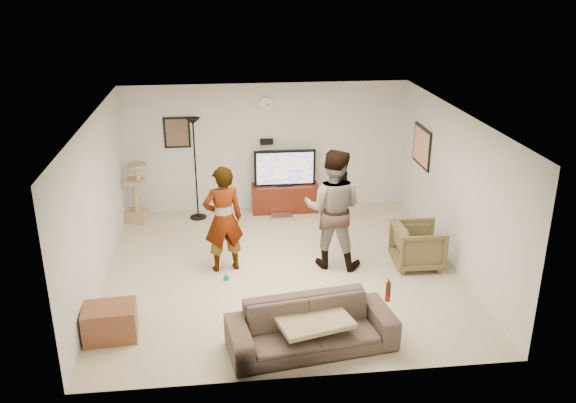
{
  "coord_description": "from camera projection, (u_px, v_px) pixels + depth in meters",
  "views": [
    {
      "loc": [
        -0.88,
        -8.55,
        4.48
      ],
      "look_at": [
        0.13,
        0.2,
        1.08
      ],
      "focal_mm": 37.51,
      "sensor_mm": 36.0,
      "label": 1
    }
  ],
  "objects": [
    {
      "name": "floor_lamp",
      "position": [
        196.0,
        169.0,
        11.29
      ],
      "size": [
        0.32,
        0.32,
        1.97
      ],
      "primitive_type": "cylinder",
      "color": "black",
      "rests_on": "floor"
    },
    {
      "name": "wall_front",
      "position": [
        307.0,
        283.0,
        6.63
      ],
      "size": [
        5.5,
        0.04,
        2.5
      ],
      "primitive_type": "cube",
      "color": "silver",
      "rests_on": "floor"
    },
    {
      "name": "tv",
      "position": [
        285.0,
        168.0,
        11.67
      ],
      "size": [
        1.19,
        0.08,
        0.71
      ],
      "primitive_type": "cube",
      "color": "black",
      "rests_on": "tv_stand"
    },
    {
      "name": "tv_screen",
      "position": [
        285.0,
        169.0,
        11.63
      ],
      "size": [
        1.1,
        0.01,
        0.62
      ],
      "primitive_type": "cube",
      "color": "gold",
      "rests_on": "tv"
    },
    {
      "name": "person_left",
      "position": [
        223.0,
        219.0,
        9.34
      ],
      "size": [
        0.7,
        0.54,
        1.72
      ],
      "primitive_type": "imported",
      "rotation": [
        0.0,
        0.0,
        3.35
      ],
      "color": "#BEBEBE",
      "rests_on": "floor"
    },
    {
      "name": "wall_back",
      "position": [
        266.0,
        147.0,
        11.73
      ],
      "size": [
        5.5,
        0.04,
        2.5
      ],
      "primitive_type": "cube",
      "color": "silver",
      "rests_on": "floor"
    },
    {
      "name": "toy_ball",
      "position": [
        226.0,
        277.0,
        9.29
      ],
      "size": [
        0.09,
        0.09,
        0.09
      ],
      "primitive_type": "sphere",
      "color": "#00888B",
      "rests_on": "floor"
    },
    {
      "name": "cat_tree",
      "position": [
        135.0,
        192.0,
        11.29
      ],
      "size": [
        0.46,
        0.46,
        1.16
      ],
      "primitive_type": "cube",
      "rotation": [
        0.0,
        0.0,
        -0.3
      ],
      "color": "tan",
      "rests_on": "floor"
    },
    {
      "name": "wall_clock",
      "position": [
        266.0,
        104.0,
        11.4
      ],
      "size": [
        0.26,
        0.04,
        0.26
      ],
      "primitive_type": "cylinder",
      "rotation": [
        1.57,
        0.0,
        0.0
      ],
      "color": "white",
      "rests_on": "wall_back"
    },
    {
      "name": "person_right",
      "position": [
        333.0,
        209.0,
        9.45
      ],
      "size": [
        1.13,
        1.01,
        1.94
      ],
      "primitive_type": "imported",
      "rotation": [
        0.0,
        0.0,
        2.8
      ],
      "color": "teal",
      "rests_on": "floor"
    },
    {
      "name": "beer_bottle",
      "position": [
        388.0,
        292.0,
        7.48
      ],
      "size": [
        0.06,
        0.06,
        0.25
      ],
      "primitive_type": "cylinder",
      "color": "#411B0C",
      "rests_on": "sofa"
    },
    {
      "name": "console_box",
      "position": [
        282.0,
        217.0,
        11.6
      ],
      "size": [
        0.4,
        0.3,
        0.07
      ],
      "primitive_type": "cube",
      "color": "silver",
      "rests_on": "floor"
    },
    {
      "name": "ceiling",
      "position": [
        281.0,
        115.0,
        8.73
      ],
      "size": [
        5.5,
        5.5,
        0.02
      ],
      "primitive_type": "cube",
      "color": "white",
      "rests_on": "wall_back"
    },
    {
      "name": "tv_stand",
      "position": [
        285.0,
        198.0,
        11.89
      ],
      "size": [
        1.3,
        0.45,
        0.54
      ],
      "primitive_type": "cube",
      "color": "#47180C",
      "rests_on": "floor"
    },
    {
      "name": "side_table",
      "position": [
        110.0,
        322.0,
        7.78
      ],
      "size": [
        0.71,
        0.55,
        0.45
      ],
      "primitive_type": "cube",
      "rotation": [
        0.0,
        0.0,
        0.08
      ],
      "color": "brown",
      "rests_on": "floor"
    },
    {
      "name": "picture_right",
      "position": [
        422.0,
        146.0,
        10.87
      ],
      "size": [
        0.03,
        0.78,
        0.62
      ],
      "primitive_type": "cube",
      "color": "#FD916B",
      "rests_on": "wall_right"
    },
    {
      "name": "wall_left",
      "position": [
        96.0,
        204.0,
        8.89
      ],
      "size": [
        0.04,
        5.5,
        2.5
      ],
      "primitive_type": "cube",
      "color": "silver",
      "rests_on": "floor"
    },
    {
      "name": "picture_back",
      "position": [
        177.0,
        133.0,
        11.4
      ],
      "size": [
        0.42,
        0.03,
        0.52
      ],
      "primitive_type": "cube",
      "color": "brown",
      "rests_on": "wall_back"
    },
    {
      "name": "wall_right",
      "position": [
        454.0,
        189.0,
        9.48
      ],
      "size": [
        0.04,
        5.5,
        2.5
      ],
      "primitive_type": "cube",
      "color": "silver",
      "rests_on": "floor"
    },
    {
      "name": "sofa",
      "position": [
        311.0,
        326.0,
        7.53
      ],
      "size": [
        2.19,
        1.12,
        0.61
      ],
      "primitive_type": "imported",
      "rotation": [
        0.0,
        0.0,
        0.15
      ],
      "color": "#4B3D33",
      "rests_on": "floor"
    },
    {
      "name": "floor",
      "position": [
        281.0,
        270.0,
        9.63
      ],
      "size": [
        5.5,
        5.5,
        0.02
      ],
      "primitive_type": "cube",
      "color": "#C5B393",
      "rests_on": "ground"
    },
    {
      "name": "wall_speaker",
      "position": [
        267.0,
        142.0,
        11.63
      ],
      "size": [
        0.25,
        0.1,
        0.1
      ],
      "primitive_type": "cube",
      "color": "black",
      "rests_on": "wall_back"
    },
    {
      "name": "armchair",
      "position": [
        418.0,
        246.0,
        9.64
      ],
      "size": [
        0.79,
        0.77,
        0.7
      ],
      "primitive_type": "imported",
      "rotation": [
        0.0,
        0.0,
        1.54
      ],
      "color": "brown",
      "rests_on": "floor"
    },
    {
      "name": "throw_blanket",
      "position": [
        313.0,
        319.0,
        7.5
      ],
      "size": [
        1.05,
        0.91,
        0.06
      ],
      "primitive_type": "cube",
      "rotation": [
        0.0,
        0.0,
        0.26
      ],
      "color": "tan",
      "rests_on": "sofa"
    }
  ]
}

